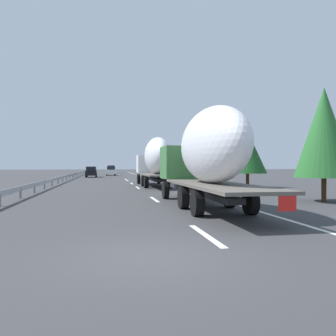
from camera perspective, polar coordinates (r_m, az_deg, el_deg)
ground_plane at (r=47.42m, az=-9.05°, el=-1.97°), size 260.00×260.00×0.00m
lane_stripe_0 at (r=9.97m, az=6.25°, el=-10.96°), size 3.20×0.20×0.01m
lane_stripe_1 at (r=20.07m, az=-2.24°, el=-5.21°), size 3.20×0.20×0.01m
lane_stripe_2 at (r=30.76m, az=-5.04°, el=-3.25°), size 3.20×0.20×0.01m
lane_stripe_3 at (r=37.98m, az=-6.03°, el=-2.56°), size 3.20×0.20×0.01m
lane_stripe_4 at (r=45.68m, az=-6.74°, el=-2.06°), size 3.20×0.20×0.01m
lane_stripe_5 at (r=49.71m, az=-7.03°, el=-1.86°), size 3.20×0.20×0.01m
lane_stripe_6 at (r=71.63m, az=-8.01°, el=-1.16°), size 3.20×0.20×0.01m
lane_stripe_7 at (r=82.26m, az=-8.30°, el=-0.96°), size 3.20×0.20×0.01m
lane_stripe_8 at (r=95.64m, az=-8.57°, el=-0.77°), size 3.20×0.20×0.01m
lane_stripe_9 at (r=99.65m, az=-8.63°, el=-0.72°), size 3.20×0.20×0.01m
edge_line_right at (r=52.81m, az=-3.18°, el=-1.72°), size 110.00×0.20×0.01m
truck_lead at (r=32.49m, az=-2.13°, el=1.39°), size 13.05×2.55×4.52m
truck_trailing at (r=16.19m, az=6.20°, el=2.46°), size 13.27×2.55×4.51m
car_white_van at (r=68.99m, az=-9.43°, el=-0.46°), size 4.39×1.79×1.81m
car_yellow_coupe at (r=84.64m, az=-9.40°, el=-0.26°), size 4.29×1.81×1.99m
car_black_suv at (r=59.22m, az=-12.57°, el=-0.62°), size 4.25×1.83×1.81m
road_sign at (r=49.75m, az=-1.36°, el=0.84°), size 0.10×0.90×3.40m
tree_0 at (r=79.04m, az=-0.28°, el=1.46°), size 3.96×3.96×5.58m
tree_1 at (r=51.57m, az=4.43°, el=2.56°), size 2.88×2.88×5.83m
tree_2 at (r=32.16m, az=13.03°, el=2.54°), size 3.47×3.47×5.08m
tree_3 at (r=20.70m, az=24.41°, el=5.38°), size 3.16×3.16×6.25m
guardrail_median at (r=50.64m, az=-15.93°, el=-1.18°), size 94.00×0.10×0.76m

